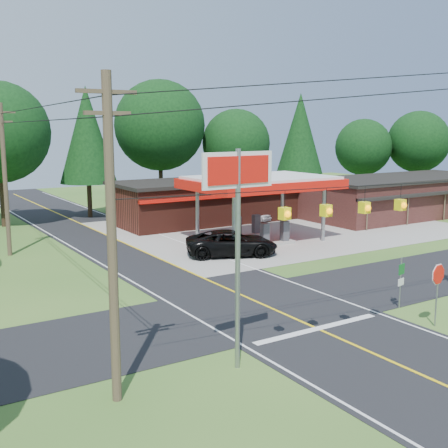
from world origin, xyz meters
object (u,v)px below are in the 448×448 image
gas_canopy (261,185)px  sedan_car (253,214)px  octagonal_stop_sign (438,279)px  suv_car (232,243)px  big_stop_sign (238,205)px

gas_canopy → sedan_car: (4.97, 8.00, -3.64)m
octagonal_stop_sign → gas_canopy: bearing=76.7°
suv_car → sedan_car: bearing=-17.6°
gas_canopy → big_stop_sign: big_stop_sign is taller
sedan_car → big_stop_sign: big_stop_sign is taller
sedan_car → suv_car: bearing=-149.5°
gas_canopy → sedan_car: gas_canopy is taller
big_stop_sign → suv_car: bearing=57.7°
suv_car → octagonal_stop_sign: size_ratio=2.19×
gas_canopy → suv_car: bearing=-146.3°
gas_canopy → octagonal_stop_sign: 19.66m
suv_car → big_stop_sign: 18.45m
big_stop_sign → octagonal_stop_sign: bearing=-6.0°
sedan_car → octagonal_stop_sign: size_ratio=1.33×
gas_canopy → big_stop_sign: bearing=-127.9°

